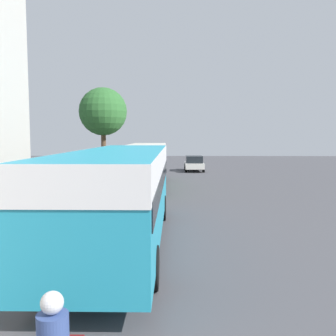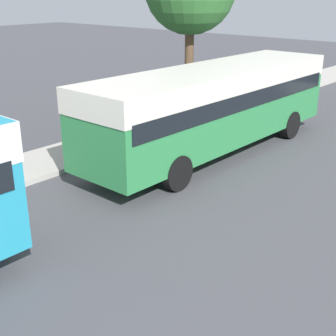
{
  "view_description": "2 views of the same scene",
  "coord_description": "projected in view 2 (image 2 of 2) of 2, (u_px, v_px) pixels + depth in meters",
  "views": [
    {
      "loc": [
        0.1,
        -1.64,
        3.46
      ],
      "look_at": [
        -0.28,
        19.75,
        1.56
      ],
      "focal_mm": 40.0,
      "sensor_mm": 36.0,
      "label": 1
    },
    {
      "loc": [
        6.84,
        11.31,
        5.12
      ],
      "look_at": [
        0.26,
        18.76,
        1.31
      ],
      "focal_mm": 50.0,
      "sensor_mm": 36.0,
      "label": 2
    }
  ],
  "objects": [
    {
      "name": "bus_following",
      "position": [
        215.0,
        98.0,
        15.02
      ],
      "size": [
        2.53,
        10.32,
        2.81
      ],
      "color": "#2D8447",
      "rests_on": "ground_plane"
    }
  ]
}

